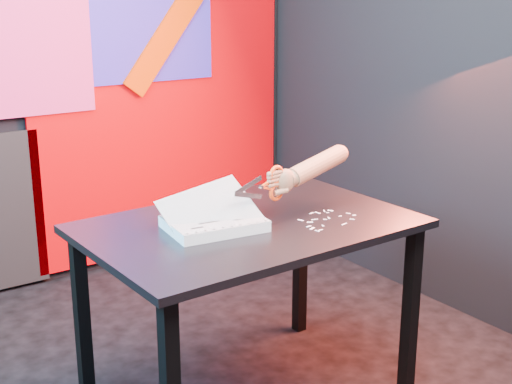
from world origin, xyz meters
TOP-DOWN VIEW (x-y plane):
  - room at (0.00, 0.00)m, footprint 3.01×3.01m
  - backdrop at (0.06, 1.46)m, footprint 2.88×0.05m
  - work_table at (0.16, -0.14)m, footprint 1.23×0.83m
  - printout_stack at (0.02, -0.13)m, footprint 0.37×0.29m
  - scissors at (0.26, -0.15)m, footprint 0.25×0.05m
  - hand_forearm at (0.48, -0.12)m, footprint 0.44×0.12m
  - paper_clippings at (0.41, -0.28)m, footprint 0.25×0.19m

SIDE VIEW (x-z plane):
  - work_table at x=0.16m, z-range 0.29..1.04m
  - paper_clippings at x=0.41m, z-range 0.75..0.75m
  - printout_stack at x=0.02m, z-range 0.68..0.86m
  - scissors at x=0.26m, z-range 0.82..0.96m
  - hand_forearm at x=0.48m, z-range 0.84..0.98m
  - backdrop at x=0.06m, z-range -0.08..2.00m
  - room at x=0.00m, z-range 0.00..2.71m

